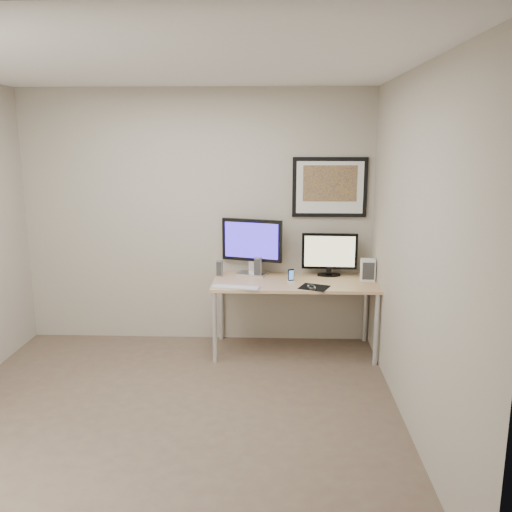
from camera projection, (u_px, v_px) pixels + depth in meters
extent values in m
plane|color=brown|center=(169.00, 416.00, 4.19)|extent=(3.60, 3.60, 0.00)
plane|color=white|center=(156.00, 63.00, 3.64)|extent=(3.60, 3.60, 0.00)
plane|color=gray|center=(197.00, 218.00, 5.58)|extent=(3.60, 0.00, 3.60)
plane|color=gray|center=(414.00, 254.00, 3.85)|extent=(0.00, 3.40, 3.40)
cube|color=tan|center=(295.00, 283.00, 5.32)|extent=(1.60, 0.70, 0.03)
cylinder|color=silver|center=(215.00, 327.00, 5.13)|extent=(0.04, 0.04, 0.70)
cylinder|color=silver|center=(221.00, 307.00, 5.73)|extent=(0.04, 0.04, 0.70)
cylinder|color=silver|center=(376.00, 330.00, 5.07)|extent=(0.04, 0.04, 0.70)
cylinder|color=silver|center=(366.00, 309.00, 5.67)|extent=(0.04, 0.04, 0.70)
cube|color=black|center=(330.00, 187.00, 5.44)|extent=(0.75, 0.03, 0.60)
cube|color=silver|center=(330.00, 187.00, 5.42)|extent=(0.67, 0.00, 0.52)
cube|color=gold|center=(330.00, 183.00, 5.41)|extent=(0.54, 0.00, 0.36)
cube|color=#ACADB1|center=(252.00, 274.00, 5.56)|extent=(0.34, 0.28, 0.02)
cube|color=#ACADB1|center=(252.00, 267.00, 5.55)|extent=(0.07, 0.06, 0.12)
cube|color=black|center=(252.00, 240.00, 5.49)|extent=(0.62, 0.22, 0.43)
cube|color=#2E1BB4|center=(252.00, 241.00, 5.47)|extent=(0.54, 0.16, 0.36)
cube|color=black|center=(329.00, 275.00, 5.52)|extent=(0.24, 0.14, 0.02)
cube|color=black|center=(329.00, 271.00, 5.52)|extent=(0.06, 0.05, 0.05)
cube|color=black|center=(330.00, 251.00, 5.47)|extent=(0.56, 0.05, 0.37)
cube|color=tan|center=(330.00, 252.00, 5.45)|extent=(0.51, 0.02, 0.31)
cylinder|color=#ACADB1|center=(220.00, 268.00, 5.49)|extent=(0.07, 0.07, 0.17)
cylinder|color=#ACADB1|center=(258.00, 267.00, 5.48)|extent=(0.10, 0.10, 0.20)
cube|color=black|center=(291.00, 276.00, 5.26)|extent=(0.08, 0.08, 0.13)
cube|color=#B9B9BE|center=(235.00, 287.00, 5.07)|extent=(0.47, 0.19, 0.02)
cube|color=black|center=(314.00, 287.00, 5.09)|extent=(0.32, 0.31, 0.00)
ellipsoid|color=black|center=(312.00, 286.00, 5.05)|extent=(0.07, 0.10, 0.03)
cube|color=white|center=(368.00, 270.00, 5.32)|extent=(0.15, 0.11, 0.22)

